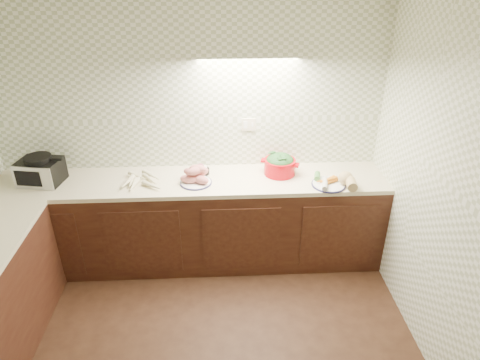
{
  "coord_description": "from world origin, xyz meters",
  "views": [
    {
      "loc": [
        0.27,
        -1.98,
        2.75
      ],
      "look_at": [
        0.44,
        1.25,
        1.02
      ],
      "focal_mm": 32.0,
      "sensor_mm": 36.0,
      "label": 1
    }
  ],
  "objects_px": {
    "parsnip_pile": "(135,181)",
    "sweet_potato_plate": "(196,176)",
    "toaster_oven": "(40,171)",
    "dutch_oven": "(280,164)",
    "onion_bowl": "(202,170)",
    "veg_plate": "(336,180)"
  },
  "relations": [
    {
      "from": "sweet_potato_plate",
      "to": "toaster_oven",
      "type": "bearing_deg",
      "value": 176.71
    },
    {
      "from": "toaster_oven",
      "to": "dutch_oven",
      "type": "xyz_separation_m",
      "value": [
        2.17,
        0.06,
        -0.02
      ]
    },
    {
      "from": "parsnip_pile",
      "to": "onion_bowl",
      "type": "xyz_separation_m",
      "value": [
        0.59,
        0.17,
        0.01
      ]
    },
    {
      "from": "dutch_oven",
      "to": "veg_plate",
      "type": "distance_m",
      "value": 0.54
    },
    {
      "from": "parsnip_pile",
      "to": "sweet_potato_plate",
      "type": "relative_size",
      "value": 1.23
    },
    {
      "from": "parsnip_pile",
      "to": "sweet_potato_plate",
      "type": "xyz_separation_m",
      "value": [
        0.55,
        -0.0,
        0.04
      ]
    },
    {
      "from": "veg_plate",
      "to": "sweet_potato_plate",
      "type": "bearing_deg",
      "value": 174.71
    },
    {
      "from": "toaster_oven",
      "to": "dutch_oven",
      "type": "bearing_deg",
      "value": 11.37
    },
    {
      "from": "toaster_oven",
      "to": "sweet_potato_plate",
      "type": "xyz_separation_m",
      "value": [
        1.39,
        -0.08,
        -0.05
      ]
    },
    {
      "from": "sweet_potato_plate",
      "to": "dutch_oven",
      "type": "relative_size",
      "value": 0.76
    },
    {
      "from": "toaster_oven",
      "to": "veg_plate",
      "type": "distance_m",
      "value": 2.66
    },
    {
      "from": "toaster_oven",
      "to": "parsnip_pile",
      "type": "xyz_separation_m",
      "value": [
        0.85,
        -0.08,
        -0.09
      ]
    },
    {
      "from": "parsnip_pile",
      "to": "sweet_potato_plate",
      "type": "bearing_deg",
      "value": -0.32
    },
    {
      "from": "parsnip_pile",
      "to": "dutch_oven",
      "type": "height_order",
      "value": "dutch_oven"
    },
    {
      "from": "parsnip_pile",
      "to": "onion_bowl",
      "type": "height_order",
      "value": "onion_bowl"
    },
    {
      "from": "parsnip_pile",
      "to": "veg_plate",
      "type": "bearing_deg",
      "value": -3.79
    },
    {
      "from": "onion_bowl",
      "to": "dutch_oven",
      "type": "relative_size",
      "value": 0.36
    },
    {
      "from": "parsnip_pile",
      "to": "toaster_oven",
      "type": "bearing_deg",
      "value": 174.8
    },
    {
      "from": "parsnip_pile",
      "to": "dutch_oven",
      "type": "distance_m",
      "value": 1.33
    },
    {
      "from": "toaster_oven",
      "to": "parsnip_pile",
      "type": "distance_m",
      "value": 0.85
    },
    {
      "from": "toaster_oven",
      "to": "veg_plate",
      "type": "xyz_separation_m",
      "value": [
        2.65,
        -0.2,
        -0.07
      ]
    },
    {
      "from": "dutch_oven",
      "to": "onion_bowl",
      "type": "bearing_deg",
      "value": -160.54
    }
  ]
}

